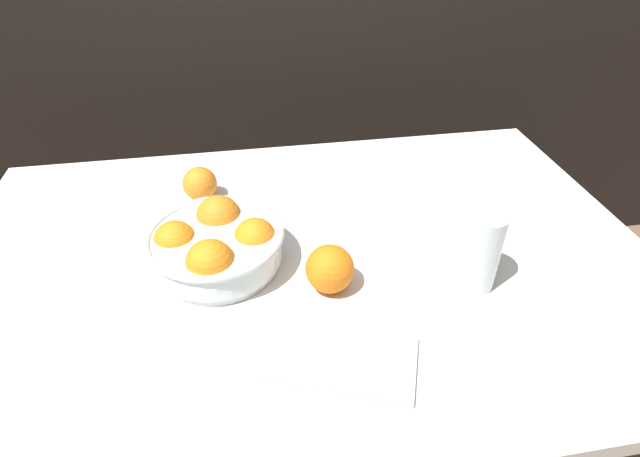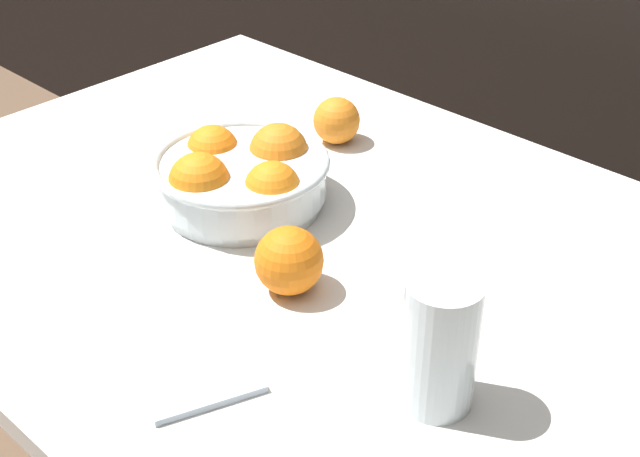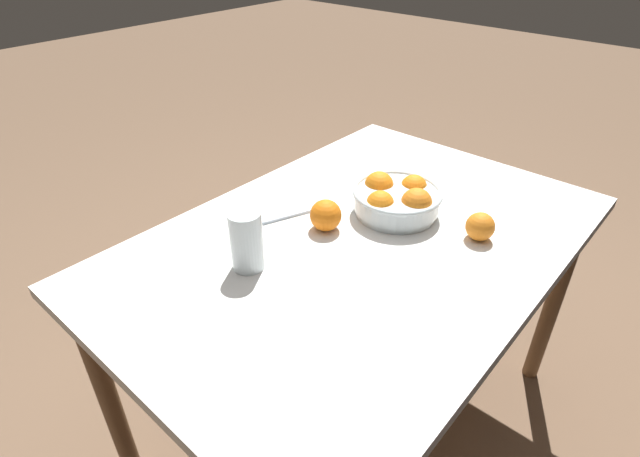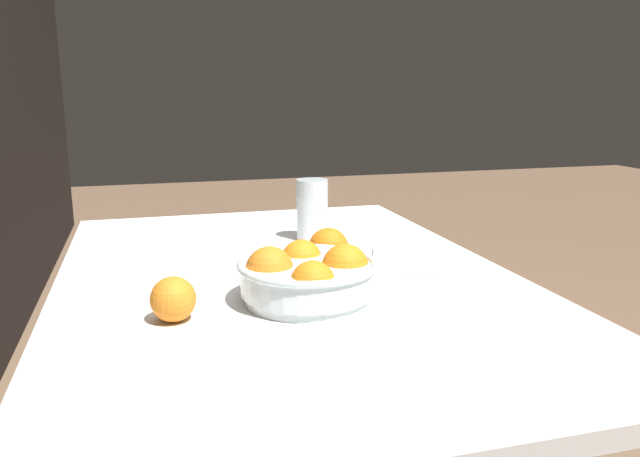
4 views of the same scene
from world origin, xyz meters
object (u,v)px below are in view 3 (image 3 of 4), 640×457
Objects in this scene: fruit_bowl at (397,199)px; orange_loose_near_bowl at (326,215)px; orange_loose_front at (480,227)px; juice_glass at (247,243)px.

fruit_bowl reaches higher than orange_loose_near_bowl.
orange_loose_near_bowl is 0.38m from orange_loose_front.
orange_loose_front is (-0.03, 0.22, -0.01)m from fruit_bowl.
juice_glass is at bearing -37.24° from orange_loose_front.
fruit_bowl is 3.34× the size of orange_loose_front.
juice_glass is at bearing -16.09° from fruit_bowl.
orange_loose_front is (-0.45, 0.34, -0.03)m from juice_glass.
fruit_bowl reaches higher than orange_loose_front.
juice_glass is 0.56m from orange_loose_front.
orange_loose_near_bowl is (-0.23, 0.03, -0.03)m from juice_glass.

